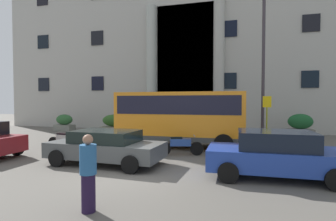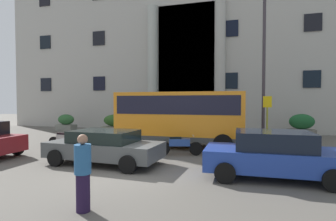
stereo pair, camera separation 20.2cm
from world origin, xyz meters
name	(u,v)px [view 1 (the left image)]	position (x,y,z in m)	size (l,w,h in m)	color
ground_plane	(126,176)	(0.00, 0.00, -0.06)	(80.00, 64.00, 0.12)	#59554E
office_building_facade	(201,32)	(0.00, 17.48, 9.08)	(35.54, 9.67, 18.17)	#ACABA2
orange_minibus	(181,115)	(0.66, 5.50, 1.71)	(6.55, 2.56, 2.88)	orange
bus_stop_sign	(267,115)	(5.07, 7.08, 1.66)	(0.44, 0.08, 2.68)	#929C1D
hedge_planter_far_west	(114,124)	(-5.50, 10.14, 0.68)	(2.01, 0.97, 1.41)	gray
hedge_planter_far_east	(64,123)	(-10.12, 10.44, 0.65)	(1.50, 0.88, 1.34)	gray
hedge_planter_west	(300,126)	(7.51, 10.86, 0.77)	(1.61, 0.78, 1.59)	#636057
white_taxi_kerbside	(275,154)	(4.72, 0.88, 0.75)	(4.19, 2.13, 1.47)	#1F3B98
parked_sedan_second	(106,146)	(-1.32, 1.11, 0.68)	(4.50, 2.24, 1.30)	#494C4D
scooter_by_planter	(268,151)	(4.73, 3.00, 0.46)	(1.96, 0.55, 0.89)	black
motorcycle_far_end	(64,140)	(-4.81, 3.30, 0.46)	(2.06, 0.55, 0.89)	black
motorcycle_near_kerb	(179,145)	(1.06, 3.43, 0.46)	(2.00, 0.76, 0.89)	black
pedestrian_woman_dark_dress	(88,173)	(0.45, -2.92, 0.85)	(0.36, 0.36, 1.69)	#201432
lamppost_plaza_centre	(263,55)	(4.93, 8.04, 5.03)	(0.40, 0.40, 8.78)	#3A333A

